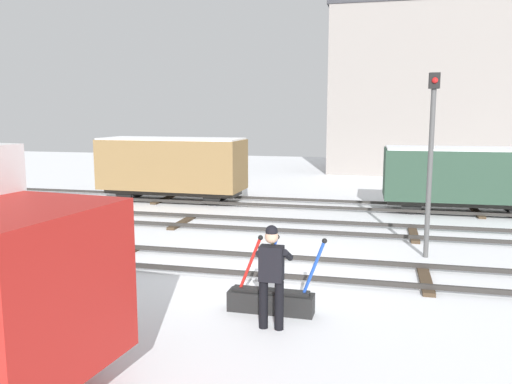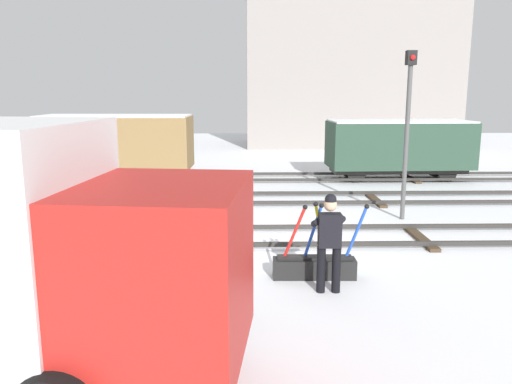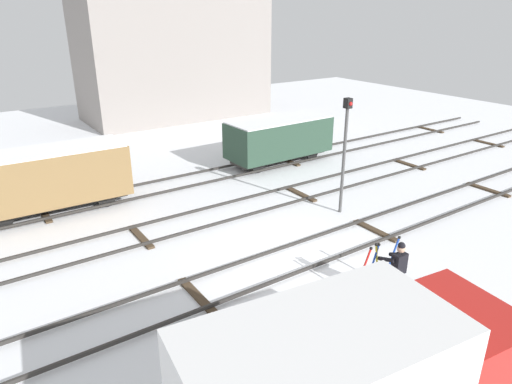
% 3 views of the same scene
% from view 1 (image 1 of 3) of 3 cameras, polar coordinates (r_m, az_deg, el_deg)
% --- Properties ---
extents(ground_plane, '(60.00, 60.00, 0.00)m').
position_cam_1_polar(ground_plane, '(11.84, 0.53, -8.48)').
color(ground_plane, white).
extents(track_main_line, '(44.00, 1.94, 0.18)m').
position_cam_1_polar(track_main_line, '(11.81, 0.53, -7.98)').
color(track_main_line, '#2D2B28').
rests_on(track_main_line, ground_plane).
extents(track_siding_near, '(44.00, 1.94, 0.18)m').
position_cam_1_polar(track_siding_near, '(15.80, 3.94, -3.71)').
color(track_siding_near, '#2D2B28').
rests_on(track_siding_near, ground_plane).
extents(track_siding_far, '(44.00, 1.94, 0.18)m').
position_cam_1_polar(track_siding_far, '(19.62, 5.84, -1.28)').
color(track_siding_far, '#2D2B28').
rests_on(track_siding_far, ground_plane).
extents(switch_lever_frame, '(1.73, 0.39, 1.44)m').
position_cam_1_polar(switch_lever_frame, '(9.39, 1.67, -11.53)').
color(switch_lever_frame, black).
rests_on(switch_lever_frame, ground_plane).
extents(rail_worker, '(0.54, 0.66, 1.72)m').
position_cam_1_polar(rail_worker, '(8.52, 1.73, -8.57)').
color(rail_worker, black).
rests_on(rail_worker, ground_plane).
extents(signal_post, '(0.24, 0.32, 4.40)m').
position_cam_1_polar(signal_post, '(13.05, 18.52, 4.53)').
color(signal_post, '#4C4C4C').
rests_on(signal_post, ground_plane).
extents(apartment_building, '(12.91, 5.99, 9.56)m').
position_cam_1_polar(apartment_building, '(32.55, 19.67, 10.47)').
color(apartment_building, gray).
rests_on(apartment_building, ground_plane).
extents(freight_car_near_switch, '(5.40, 2.30, 2.28)m').
position_cam_1_polar(freight_car_near_switch, '(19.49, 21.64, 1.68)').
color(freight_car_near_switch, '#2D2B28').
rests_on(freight_car_near_switch, ground_plane).
extents(freight_car_back_track, '(5.70, 2.20, 2.50)m').
position_cam_1_polar(freight_car_back_track, '(20.85, -9.13, 2.90)').
color(freight_car_back_track, '#2D2B28').
rests_on(freight_car_back_track, ground_plane).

